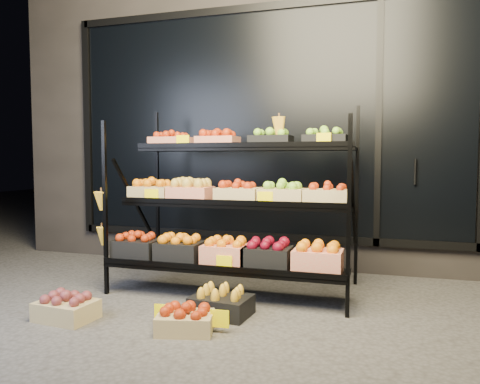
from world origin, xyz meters
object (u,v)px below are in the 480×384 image
(floor_crate_left, at_px, (66,307))
(floor_crate_midleft, at_px, (221,302))
(floor_crate_midright, at_px, (185,319))
(display_rack, at_px, (232,203))

(floor_crate_left, xyz_separation_m, floor_crate_midleft, (1.05, 0.43, 0.00))
(floor_crate_midleft, relative_size, floor_crate_midright, 1.07)
(display_rack, relative_size, floor_crate_midright, 5.09)
(floor_crate_midleft, bearing_deg, floor_crate_left, -151.86)
(floor_crate_midright, bearing_deg, display_rack, 76.57)
(display_rack, distance_m, floor_crate_midleft, 0.96)
(floor_crate_left, height_order, floor_crate_midright, floor_crate_left)
(floor_crate_midright, bearing_deg, floor_crate_left, 167.74)
(display_rack, xyz_separation_m, floor_crate_midright, (0.01, -1.05, -0.70))
(floor_crate_left, xyz_separation_m, floor_crate_midright, (0.93, 0.03, -0.01))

